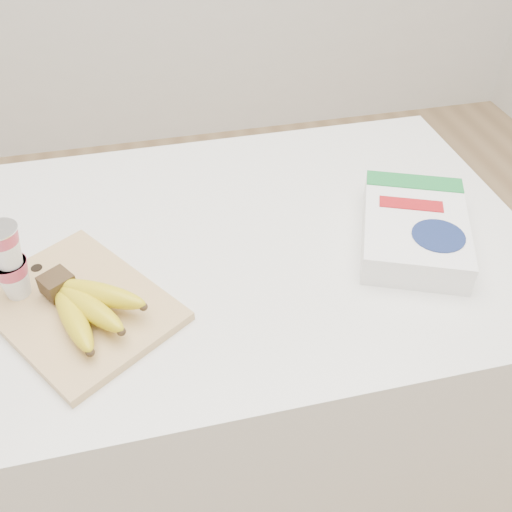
{
  "coord_description": "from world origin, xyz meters",
  "views": [
    {
      "loc": [
        -0.14,
        -0.83,
        1.57
      ],
      "look_at": [
        0.03,
        -0.1,
        0.92
      ],
      "focal_mm": 40.0,
      "sensor_mm": 36.0,
      "label": 1
    }
  ],
  "objects": [
    {
      "name": "cereal_box",
      "position": [
        0.34,
        -0.08,
        0.91
      ],
      "size": [
        0.28,
        0.33,
        0.06
      ],
      "rotation": [
        0.0,
        0.0,
        -0.4
      ],
      "color": "white",
      "rests_on": "table"
    },
    {
      "name": "table",
      "position": [
        0.0,
        0.0,
        0.44
      ],
      "size": [
        1.17,
        0.78,
        0.88
      ],
      "primitive_type": "cube",
      "color": "white",
      "rests_on": "ground"
    },
    {
      "name": "yogurt_stack",
      "position": [
        -0.37,
        -0.07,
        0.97
      ],
      "size": [
        0.06,
        0.06,
        0.14
      ],
      "color": "white",
      "rests_on": "cutting_board"
    },
    {
      "name": "cutting_board",
      "position": [
        -0.28,
        -0.12,
        0.88
      ],
      "size": [
        0.38,
        0.4,
        0.02
      ],
      "primitive_type": "cube",
      "rotation": [
        0.0,
        0.0,
        0.59
      ],
      "color": "#E7B77F",
      "rests_on": "table"
    },
    {
      "name": "bananas",
      "position": [
        -0.26,
        -0.15,
        0.92
      ],
      "size": [
        0.18,
        0.2,
        0.06
      ],
      "color": "#382816",
      "rests_on": "cutting_board"
    }
  ]
}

